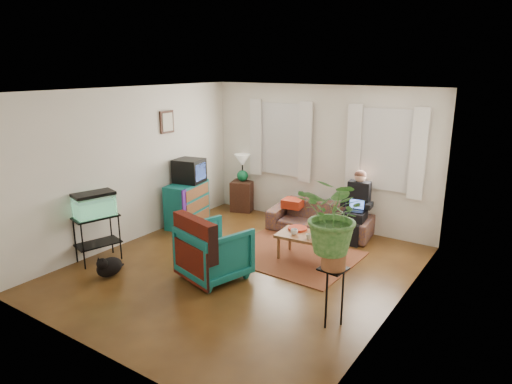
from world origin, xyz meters
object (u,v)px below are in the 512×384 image
Objects in this scene: side_table at (243,196)px; plant_stand at (332,296)px; dresser at (187,204)px; aquarium_stand at (98,239)px; armchair at (214,249)px; sofa at (320,214)px; coffee_table at (310,248)px.

side_table is 4.51m from plant_stand.
dresser is 1.28× the size of plant_stand.
plant_stand reaches higher than side_table.
aquarium_stand reaches higher than plant_stand.
armchair is at bearing -61.70° from side_table.
sofa reaches higher than plant_stand.
aquarium_stand reaches higher than coffee_table.
armchair is 1.55m from coffee_table.
plant_stand is at bearing -41.19° from side_table.
dresser reaches higher than aquarium_stand.
aquarium_stand is at bearing -101.17° from dresser.
armchair is (1.84, 0.56, 0.06)m from aquarium_stand.
dresser is 2.33m from armchair.
sofa is 2.02× the size of dresser.
sofa is 2.95× the size of side_table.
armchair is at bearing 174.02° from plant_stand.
plant_stand is (3.73, -1.65, -0.05)m from dresser.
plant_stand is at bearing -170.40° from armchair.
side_table is 0.88× the size of plant_stand.
aquarium_stand reaches higher than sofa.
sofa is 1.95m from side_table.
sofa is at bearing -8.94° from side_table.
coffee_table is at bearing -14.52° from dresser.
coffee_table is (0.85, 1.28, -0.22)m from armchair.
armchair is 1.91m from plant_stand.
armchair reaches higher than aquarium_stand.
side_table is at bearing 99.62° from aquarium_stand.
sofa is 2.15× the size of armchair.
sofa is 1.27m from coffee_table.
aquarium_stand is at bearing -174.46° from plant_stand.
side_table is at bearing 142.80° from coffee_table.
dresser is at bearing 156.19° from plant_stand.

